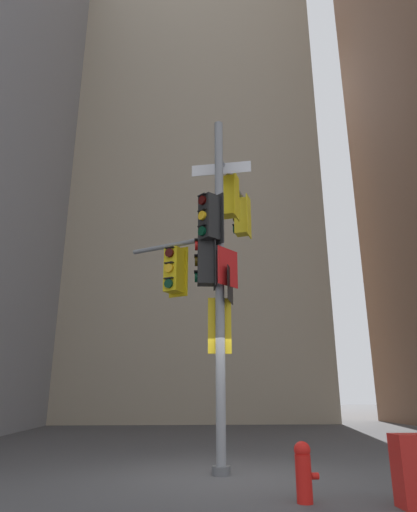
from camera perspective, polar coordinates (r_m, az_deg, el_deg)
name	(u,v)px	position (r m, az deg, el deg)	size (l,w,h in m)	color
ground	(221,475)	(9.08, 1.66, -26.36)	(120.00, 120.00, 0.00)	#474749
building_mid_block	(186,197)	(34.41, -2.95, 7.61)	(15.86, 15.86, 31.90)	tan
signal_pole_assembly	(216,254)	(9.88, 0.93, 0.29)	(3.04, 2.69, 7.48)	gray
fire_hydrant	(304,470)	(6.97, 12.11, -25.32)	(0.33, 0.23, 0.79)	red
newspaper_box	(413,470)	(7.08, 24.76, -23.74)	(0.45, 0.36, 0.91)	red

